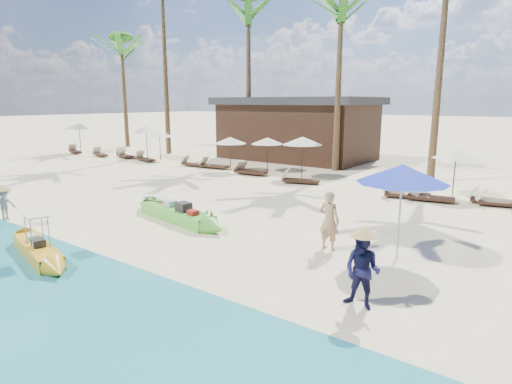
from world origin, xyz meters
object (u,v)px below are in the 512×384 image
Objects in this scene: tourist at (329,221)px; green_canoe at (176,214)px; yellow_canoe at (38,250)px; blue_umbrella at (403,174)px.

green_canoe is at bearing 8.29° from tourist.
tourist reaches higher than green_canoe.
yellow_canoe is 2.73× the size of tourist.
tourist is at bearing -164.49° from blue_umbrella.
blue_umbrella is (1.75, 0.49, 1.41)m from tourist.
blue_umbrella is at bearing 16.95° from green_canoe.
tourist is at bearing 14.32° from green_canoe.
yellow_canoe is (-0.33, -4.62, -0.05)m from green_canoe.
tourist is at bearing 54.45° from yellow_canoe.
blue_umbrella reaches higher than tourist.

